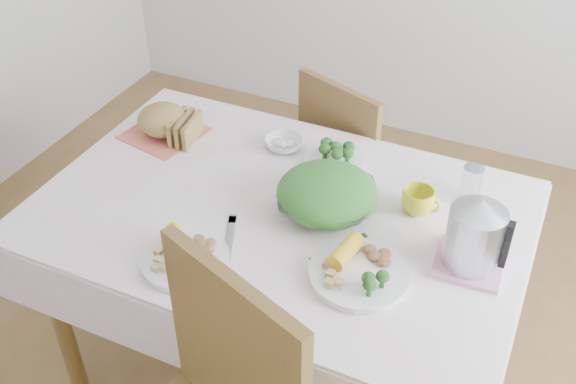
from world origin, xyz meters
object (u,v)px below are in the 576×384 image
at_px(dinner_plate_left, 186,260).
at_px(electric_kettle, 475,232).
at_px(yellow_mug, 418,201).
at_px(dining_table, 280,295).
at_px(dinner_plate_right, 359,274).
at_px(salad_bowl, 327,201).
at_px(chair_far, 364,164).

relative_size(dinner_plate_left, electric_kettle, 1.15).
distance_m(yellow_mug, electric_kettle, 0.27).
height_order(dining_table, dinner_plate_left, dinner_plate_left).
bearing_deg(dinner_plate_left, yellow_mug, 43.24).
relative_size(dinner_plate_right, yellow_mug, 2.70).
distance_m(dinner_plate_right, yellow_mug, 0.35).
height_order(salad_bowl, yellow_mug, yellow_mug).
bearing_deg(dinner_plate_left, dining_table, 67.66).
bearing_deg(chair_far, dinner_plate_left, 101.68).
height_order(dinner_plate_left, electric_kettle, electric_kettle).
relative_size(dining_table, dinner_plate_right, 4.97).
height_order(dinner_plate_right, yellow_mug, yellow_mug).
height_order(chair_far, dinner_plate_right, chair_far).
distance_m(dining_table, dinner_plate_left, 0.54).
height_order(dining_table, chair_far, chair_far).
distance_m(chair_far, salad_bowl, 0.77).
height_order(dining_table, yellow_mug, yellow_mug).
bearing_deg(salad_bowl, dinner_plate_left, -125.06).
height_order(dinner_plate_right, electric_kettle, electric_kettle).
relative_size(chair_far, yellow_mug, 8.63).
bearing_deg(chair_far, dinner_plate_right, 128.24).
bearing_deg(dinner_plate_right, electric_kettle, 33.75).
distance_m(salad_bowl, electric_kettle, 0.47).
distance_m(salad_bowl, yellow_mug, 0.28).
relative_size(chair_far, electric_kettle, 4.15).
bearing_deg(dinner_plate_right, dining_table, 151.22).
xyz_separation_m(chair_far, electric_kettle, (0.55, -0.75, 0.42)).
xyz_separation_m(chair_far, dinner_plate_right, (0.29, -0.92, 0.31)).
distance_m(dinner_plate_left, dinner_plate_right, 0.49).
height_order(chair_far, yellow_mug, chair_far).
bearing_deg(chair_far, dining_table, 108.00).
distance_m(chair_far, dinner_plate_right, 1.02).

